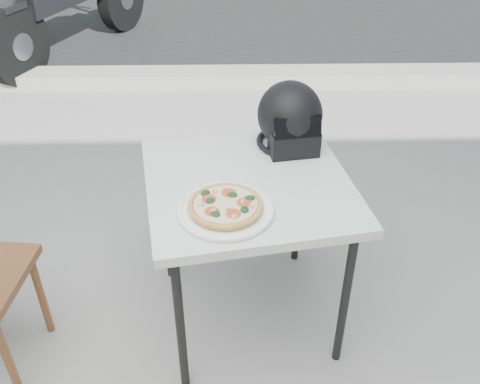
{
  "coord_description": "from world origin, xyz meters",
  "views": [
    {
      "loc": [
        0.46,
        -1.16,
        1.82
      ],
      "look_at": [
        0.49,
        0.34,
        0.76
      ],
      "focal_mm": 40.0,
      "sensor_mm": 36.0,
      "label": 1
    }
  ],
  "objects_px": {
    "helmet": "(290,119)",
    "motorcycle": "(72,2)",
    "cafe_table_main": "(248,194)",
    "plate": "(226,210)",
    "pizza": "(226,205)"
  },
  "relations": [
    {
      "from": "helmet",
      "to": "motorcycle",
      "type": "distance_m",
      "value": 3.43
    },
    {
      "from": "cafe_table_main",
      "to": "plate",
      "type": "distance_m",
      "value": 0.23
    },
    {
      "from": "motorcycle",
      "to": "pizza",
      "type": "bearing_deg",
      "value": -44.03
    },
    {
      "from": "plate",
      "to": "motorcycle",
      "type": "distance_m",
      "value": 3.72
    },
    {
      "from": "plate",
      "to": "pizza",
      "type": "relative_size",
      "value": 1.51
    },
    {
      "from": "pizza",
      "to": "motorcycle",
      "type": "bearing_deg",
      "value": 111.85
    },
    {
      "from": "plate",
      "to": "helmet",
      "type": "relative_size",
      "value": 1.37
    },
    {
      "from": "pizza",
      "to": "helmet",
      "type": "xyz_separation_m",
      "value": [
        0.26,
        0.45,
        0.09
      ]
    },
    {
      "from": "motorcycle",
      "to": "plate",
      "type": "bearing_deg",
      "value": -44.04
    },
    {
      "from": "cafe_table_main",
      "to": "plate",
      "type": "xyz_separation_m",
      "value": [
        -0.08,
        -0.2,
        0.07
      ]
    },
    {
      "from": "cafe_table_main",
      "to": "pizza",
      "type": "bearing_deg",
      "value": -112.8
    },
    {
      "from": "cafe_table_main",
      "to": "motorcycle",
      "type": "xyz_separation_m",
      "value": [
        -1.46,
        3.25,
        -0.18
      ]
    },
    {
      "from": "pizza",
      "to": "motorcycle",
      "type": "relative_size",
      "value": 0.14
    },
    {
      "from": "cafe_table_main",
      "to": "pizza",
      "type": "distance_m",
      "value": 0.23
    },
    {
      "from": "cafe_table_main",
      "to": "motorcycle",
      "type": "relative_size",
      "value": 0.43
    }
  ]
}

